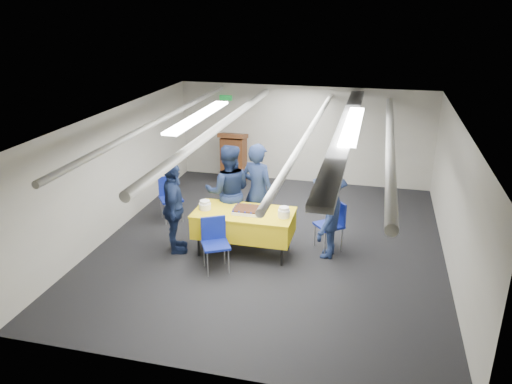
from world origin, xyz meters
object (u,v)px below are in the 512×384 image
serving_table (244,223)px  chair_left (170,194)px  sailor_d (328,214)px  chair_right (333,220)px  sailor_c (174,208)px  sheet_cake (248,210)px  sailor_a (258,192)px  chair_near (215,238)px  podium (234,157)px  sailor_b (228,192)px

serving_table → chair_left: 2.10m
sailor_d → chair_right: bearing=174.5°
serving_table → chair_right: (1.47, 0.55, -0.03)m
sailor_c → sailor_d: size_ratio=1.05×
sheet_cake → chair_right: bearing=21.8°
sheet_cake → chair_right: size_ratio=0.56×
chair_right → sailor_a: (-1.38, 0.08, 0.37)m
sheet_cake → chair_near: size_ratio=0.56×
podium → chair_near: podium is taller
serving_table → podium: size_ratio=1.35×
serving_table → podium: 3.70m
chair_near → sailor_b: 1.25m
serving_table → sailor_d: (1.40, 0.23, 0.21)m
serving_table → sailor_c: 1.23m
chair_right → sailor_d: sailor_d is taller
sheet_cake → sailor_a: 0.65m
sheet_cake → sailor_d: sailor_d is taller
chair_left → sailor_d: 3.33m
chair_right → sailor_d: bearing=-101.4°
podium → chair_right: (2.68, -2.95, -0.08)m
chair_right → sailor_d: 0.41m
sheet_cake → sailor_b: 0.77m
sailor_c → sheet_cake: bearing=-101.6°
serving_table → sheet_cake: 0.26m
podium → sailor_b: sailor_b is taller
chair_right → sailor_d: (-0.06, -0.32, 0.24)m
chair_near → sailor_d: bearing=26.4°
sailor_a → sailor_b: sailor_a is taller
chair_near → podium: bearing=102.1°
chair_near → sailor_a: 1.38m
serving_table → sailor_a: size_ratio=0.94×
chair_near → serving_table: bearing=62.9°
chair_near → sailor_c: bearing=155.3°
podium → chair_left: (-0.61, -2.44, -0.08)m
chair_left → sailor_d: (3.22, -0.83, 0.24)m
podium → sailor_c: (0.03, -3.73, 0.20)m
serving_table → sailor_d: sailor_d is taller
podium → sailor_c: bearing=-89.5°
chair_near → sailor_a: bearing=72.1°
chair_left → sailor_b: 1.50m
sailor_c → sailor_d: (2.58, 0.46, -0.04)m
sheet_cake → chair_left: (-1.88, 1.07, -0.28)m
podium → sailor_b: 3.04m
serving_table → sailor_a: (0.09, 0.63, 0.34)m
serving_table → sailor_a: sailor_a is taller
podium → chair_left: 2.51m
sheet_cake → sailor_b: (-0.51, 0.57, 0.07)m
chair_left → sailor_c: (0.64, -1.29, 0.28)m
chair_right → sailor_c: (-2.65, -0.78, 0.28)m
chair_right → sailor_b: 1.94m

